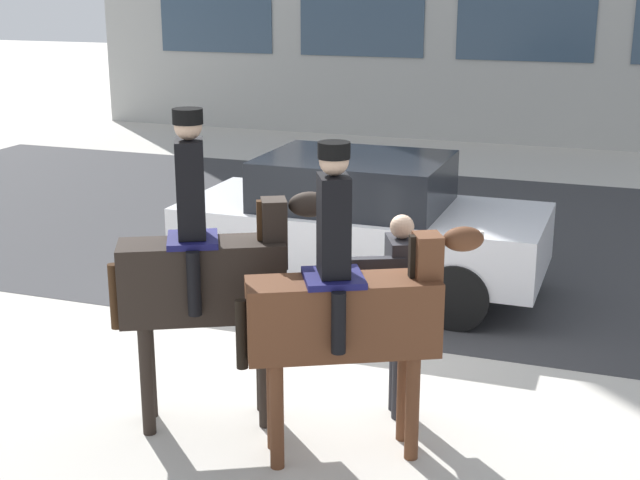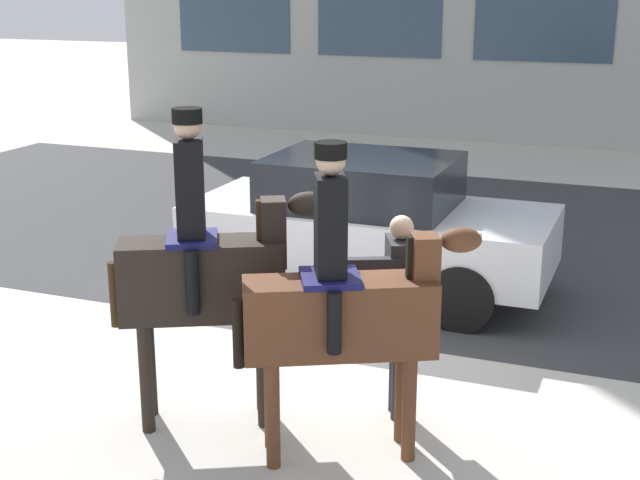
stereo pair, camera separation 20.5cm
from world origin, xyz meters
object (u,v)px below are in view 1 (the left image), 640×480
at_px(mounted_horse_lead, 207,270).
at_px(pedestrian_bystander, 399,300).
at_px(street_car_near_lane, 360,222).
at_px(mounted_horse_companion, 347,305).

distance_m(mounted_horse_lead, pedestrian_bystander, 1.62).
height_order(pedestrian_bystander, street_car_near_lane, pedestrian_bystander).
distance_m(mounted_horse_companion, pedestrian_bystander, 0.82).
height_order(mounted_horse_companion, pedestrian_bystander, mounted_horse_companion).
distance_m(pedestrian_bystander, street_car_near_lane, 3.28).
height_order(mounted_horse_lead, street_car_near_lane, mounted_horse_lead).
bearing_deg(mounted_horse_companion, pedestrian_bystander, 48.01).
xyz_separation_m(mounted_horse_lead, pedestrian_bystander, (1.45, 0.65, -0.31)).
xyz_separation_m(mounted_horse_companion, pedestrian_bystander, (0.20, 0.77, -0.19)).
height_order(mounted_horse_lead, mounted_horse_companion, mounted_horse_lead).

